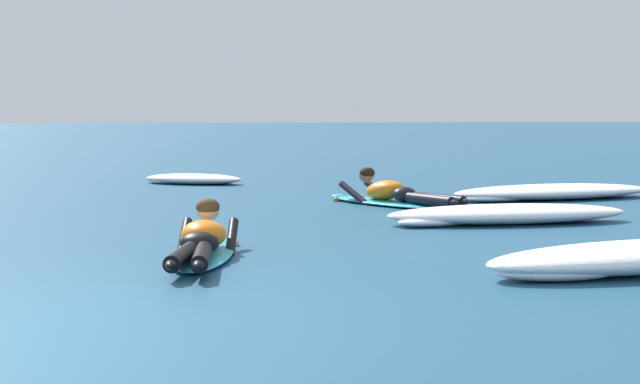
# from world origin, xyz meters

# --- Properties ---
(ground_plane) EXTENTS (120.00, 120.00, 0.00)m
(ground_plane) POSITION_xyz_m (0.00, 10.00, 0.00)
(ground_plane) COLOR navy
(surfer_near) EXTENTS (0.73, 2.53, 0.54)m
(surfer_near) POSITION_xyz_m (0.83, 2.61, 0.14)
(surfer_near) COLOR #2DB2D1
(surfer_near) RESTS_ON ground
(surfer_far) EXTENTS (1.70, 2.34, 0.55)m
(surfer_far) POSITION_xyz_m (3.32, 7.16, 0.14)
(surfer_far) COLOR #2DB2D1
(surfer_far) RESTS_ON ground
(whitewater_front) EXTENTS (2.96, 1.57, 0.25)m
(whitewater_front) POSITION_xyz_m (4.37, 1.54, 0.12)
(whitewater_front) COLOR white
(whitewater_front) RESTS_ON ground
(whitewater_mid_left) EXTENTS (1.89, 1.37, 0.18)m
(whitewater_mid_left) POSITION_xyz_m (0.61, 11.23, 0.08)
(whitewater_mid_left) COLOR white
(whitewater_mid_left) RESTS_ON ground
(whitewater_mid_right) EXTENTS (3.25, 1.63, 0.21)m
(whitewater_mid_right) POSITION_xyz_m (5.80, 7.89, 0.10)
(whitewater_mid_right) COLOR white
(whitewater_mid_right) RESTS_ON ground
(whitewater_far_band) EXTENTS (2.91, 1.08, 0.22)m
(whitewater_far_band) POSITION_xyz_m (4.28, 4.98, 0.10)
(whitewater_far_band) COLOR white
(whitewater_far_band) RESTS_ON ground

